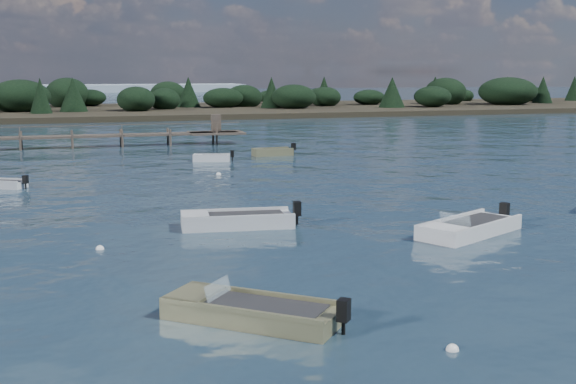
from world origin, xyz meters
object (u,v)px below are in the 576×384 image
object	(u,v)px
dinghy_near_olive	(252,315)
tender_far_grey_b	(273,153)
tender_far_white	(212,159)
dinghy_mid_grey	(237,223)
dinghy_mid_white_a	(469,230)
tender_far_grey	(2,185)

from	to	relation	value
dinghy_near_olive	tender_far_grey_b	xyz separation A→B (m)	(11.35, 37.13, 0.01)
tender_far_white	dinghy_mid_grey	xyz separation A→B (m)	(-3.55, -23.17, 0.03)
dinghy_mid_white_a	dinghy_near_olive	bearing A→B (deg)	-146.34
dinghy_mid_grey	tender_far_grey	distance (m)	17.90
tender_far_white	tender_far_grey	bearing A→B (deg)	-148.29
tender_far_grey	dinghy_mid_white_a	distance (m)	26.97
tender_far_white	tender_far_grey_b	size ratio (longest dim) A/B	0.88
tender_far_grey	tender_far_grey_b	world-z (taller)	tender_far_grey_b
tender_far_white	dinghy_mid_white_a	xyz separation A→B (m)	(5.29, -27.45, 0.02)
dinghy_mid_grey	tender_far_grey	bearing A→B (deg)	126.15
dinghy_near_olive	tender_far_grey	xyz separation A→B (m)	(-8.16, 26.22, -0.02)
dinghy_mid_grey	dinghy_mid_white_a	distance (m)	9.83
tender_far_grey	dinghy_mid_white_a	xyz separation A→B (m)	(19.40, -18.73, 0.03)
dinghy_mid_grey	tender_far_grey	xyz separation A→B (m)	(-10.56, 14.45, -0.04)
dinghy_near_olive	dinghy_mid_white_a	distance (m)	13.50
tender_far_white	dinghy_mid_grey	distance (m)	23.44
dinghy_mid_grey	tender_far_white	bearing A→B (deg)	81.28
dinghy_near_olive	dinghy_mid_white_a	world-z (taller)	dinghy_mid_white_a
dinghy_mid_grey	dinghy_mid_white_a	xyz separation A→B (m)	(8.85, -4.28, -0.01)
dinghy_mid_white_a	tender_far_grey_b	size ratio (longest dim) A/B	1.53
tender_far_white	dinghy_mid_white_a	distance (m)	27.96
dinghy_near_olive	dinghy_mid_grey	bearing A→B (deg)	78.50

